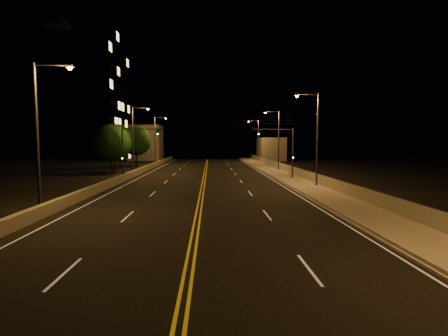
{
  "coord_description": "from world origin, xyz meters",
  "views": [
    {
      "loc": [
        0.82,
        -10.16,
        4.78
      ],
      "look_at": [
        2.0,
        18.0,
        2.5
      ],
      "focal_mm": 26.0,
      "sensor_mm": 36.0,
      "label": 1
    }
  ],
  "objects_px": {
    "streetlight_6": "(156,138)",
    "traffic_signal_left": "(131,148)",
    "building_tower": "(59,97)",
    "streetlight_5": "(135,136)",
    "tree_0": "(112,143)",
    "tree_1": "(116,141)",
    "streetlight_1": "(315,134)",
    "tree_2": "(136,140)",
    "streetlight_4": "(41,129)",
    "streetlight_3": "(257,138)",
    "streetlight_2": "(277,137)",
    "traffic_signal_right": "(285,148)"
  },
  "relations": [
    {
      "from": "building_tower",
      "to": "tree_0",
      "type": "xyz_separation_m",
      "value": [
        15.07,
        -16.89,
        -8.79
      ]
    },
    {
      "from": "streetlight_3",
      "to": "tree_0",
      "type": "relative_size",
      "value": 1.31
    },
    {
      "from": "streetlight_3",
      "to": "streetlight_6",
      "type": "relative_size",
      "value": 1.0
    },
    {
      "from": "tree_0",
      "to": "tree_2",
      "type": "xyz_separation_m",
      "value": [
        0.05,
        15.41,
        0.39
      ]
    },
    {
      "from": "streetlight_3",
      "to": "tree_0",
      "type": "height_order",
      "value": "streetlight_3"
    },
    {
      "from": "streetlight_1",
      "to": "streetlight_2",
      "type": "bearing_deg",
      "value": 90.0
    },
    {
      "from": "building_tower",
      "to": "streetlight_4",
      "type": "bearing_deg",
      "value": -67.0
    },
    {
      "from": "streetlight_5",
      "to": "tree_2",
      "type": "distance_m",
      "value": 18.01
    },
    {
      "from": "tree_1",
      "to": "streetlight_1",
      "type": "bearing_deg",
      "value": -39.73
    },
    {
      "from": "building_tower",
      "to": "tree_1",
      "type": "height_order",
      "value": "building_tower"
    },
    {
      "from": "streetlight_1",
      "to": "traffic_signal_left",
      "type": "distance_m",
      "value": 21.53
    },
    {
      "from": "streetlight_3",
      "to": "streetlight_6",
      "type": "bearing_deg",
      "value": -157.43
    },
    {
      "from": "tree_2",
      "to": "streetlight_3",
      "type": "bearing_deg",
      "value": 21.26
    },
    {
      "from": "streetlight_1",
      "to": "tree_2",
      "type": "bearing_deg",
      "value": 128.87
    },
    {
      "from": "streetlight_4",
      "to": "tree_2",
      "type": "distance_m",
      "value": 43.29
    },
    {
      "from": "streetlight_2",
      "to": "streetlight_4",
      "type": "xyz_separation_m",
      "value": [
        -21.47,
        -30.62,
        0.0
      ]
    },
    {
      "from": "traffic_signal_left",
      "to": "tree_0",
      "type": "distance_m",
      "value": 10.44
    },
    {
      "from": "streetlight_4",
      "to": "streetlight_6",
      "type": "distance_m",
      "value": 44.03
    },
    {
      "from": "streetlight_1",
      "to": "tree_0",
      "type": "bearing_deg",
      "value": 147.8
    },
    {
      "from": "streetlight_6",
      "to": "traffic_signal_left",
      "type": "relative_size",
      "value": 1.49
    },
    {
      "from": "building_tower",
      "to": "streetlight_5",
      "type": "bearing_deg",
      "value": -45.21
    },
    {
      "from": "streetlight_6",
      "to": "traffic_signal_left",
      "type": "bearing_deg",
      "value": -87.54
    },
    {
      "from": "building_tower",
      "to": "streetlight_2",
      "type": "bearing_deg",
      "value": -19.08
    },
    {
      "from": "streetlight_5",
      "to": "streetlight_1",
      "type": "bearing_deg",
      "value": -32.68
    },
    {
      "from": "streetlight_4",
      "to": "traffic_signal_right",
      "type": "bearing_deg",
      "value": 42.85
    },
    {
      "from": "building_tower",
      "to": "traffic_signal_left",
      "type": "bearing_deg",
      "value": -52.46
    },
    {
      "from": "streetlight_4",
      "to": "traffic_signal_left",
      "type": "xyz_separation_m",
      "value": [
        1.1,
        18.53,
        -1.5
      ]
    },
    {
      "from": "building_tower",
      "to": "tree_0",
      "type": "height_order",
      "value": "building_tower"
    },
    {
      "from": "streetlight_2",
      "to": "traffic_signal_right",
      "type": "height_order",
      "value": "streetlight_2"
    },
    {
      "from": "streetlight_5",
      "to": "traffic_signal_left",
      "type": "xyz_separation_m",
      "value": [
        1.1,
        -6.99,
        -1.5
      ]
    },
    {
      "from": "traffic_signal_left",
      "to": "tree_1",
      "type": "xyz_separation_m",
      "value": [
        -6.18,
        15.29,
        0.82
      ]
    },
    {
      "from": "streetlight_5",
      "to": "traffic_signal_left",
      "type": "relative_size",
      "value": 1.49
    },
    {
      "from": "traffic_signal_right",
      "to": "traffic_signal_left",
      "type": "bearing_deg",
      "value": 180.0
    },
    {
      "from": "streetlight_6",
      "to": "tree_0",
      "type": "height_order",
      "value": "streetlight_6"
    },
    {
      "from": "streetlight_4",
      "to": "traffic_signal_right",
      "type": "height_order",
      "value": "streetlight_4"
    },
    {
      "from": "streetlight_2",
      "to": "tree_0",
      "type": "relative_size",
      "value": 1.31
    },
    {
      "from": "streetlight_2",
      "to": "streetlight_3",
      "type": "relative_size",
      "value": 1.0
    },
    {
      "from": "streetlight_2",
      "to": "streetlight_3",
      "type": "bearing_deg",
      "value": 90.0
    },
    {
      "from": "traffic_signal_left",
      "to": "tree_1",
      "type": "bearing_deg",
      "value": 112.0
    },
    {
      "from": "streetlight_3",
      "to": "streetlight_6",
      "type": "distance_m",
      "value": 23.25
    },
    {
      "from": "streetlight_2",
      "to": "building_tower",
      "type": "relative_size",
      "value": 0.35
    },
    {
      "from": "tree_0",
      "to": "tree_1",
      "type": "relative_size",
      "value": 0.95
    },
    {
      "from": "streetlight_1",
      "to": "tree_2",
      "type": "distance_m",
      "value": 40.29
    },
    {
      "from": "streetlight_1",
      "to": "streetlight_5",
      "type": "distance_m",
      "value": 25.51
    },
    {
      "from": "streetlight_5",
      "to": "traffic_signal_right",
      "type": "distance_m",
      "value": 21.22
    },
    {
      "from": "streetlight_2",
      "to": "streetlight_5",
      "type": "bearing_deg",
      "value": -166.66
    },
    {
      "from": "streetlight_4",
      "to": "building_tower",
      "type": "bearing_deg",
      "value": 113.0
    },
    {
      "from": "tree_1",
      "to": "tree_2",
      "type": "distance_m",
      "value": 9.38
    },
    {
      "from": "traffic_signal_left",
      "to": "tree_1",
      "type": "relative_size",
      "value": 0.84
    },
    {
      "from": "streetlight_3",
      "to": "traffic_signal_left",
      "type": "bearing_deg",
      "value": -120.62
    }
  ]
}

